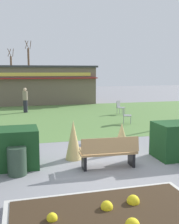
# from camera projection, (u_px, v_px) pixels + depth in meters

# --- Properties ---
(ground_plane) EXTENTS (80.00, 80.00, 0.00)m
(ground_plane) POSITION_uv_depth(u_px,v_px,m) (115.00, 164.00, 8.40)
(ground_plane) COLOR gray
(lawn_patch) EXTENTS (36.00, 12.00, 0.01)m
(lawn_patch) POSITION_uv_depth(u_px,v_px,m) (65.00, 117.00, 17.06)
(lawn_patch) COLOR #5B8442
(lawn_patch) RESTS_ON ground_plane
(flower_bed) EXTENTS (3.93, 2.23, 0.32)m
(flower_bed) POSITION_uv_depth(u_px,v_px,m) (110.00, 218.00, 5.17)
(flower_bed) COLOR beige
(flower_bed) RESTS_ON ground_plane
(park_bench) EXTENTS (1.72, 0.60, 0.95)m
(park_bench) POSITION_uv_depth(u_px,v_px,m) (109.00, 152.00, 8.01)
(park_bench) COLOR tan
(park_bench) RESTS_ON ground_plane
(ornamental_grass_behind_left) EXTENTS (0.52, 0.52, 1.28)m
(ornamental_grass_behind_left) POSITION_uv_depth(u_px,v_px,m) (73.00, 140.00, 8.81)
(ornamental_grass_behind_left) COLOR tan
(ornamental_grass_behind_left) RESTS_ON ground_plane
(ornamental_grass_behind_right) EXTENTS (0.59, 0.59, 1.04)m
(ornamental_grass_behind_right) POSITION_uv_depth(u_px,v_px,m) (122.00, 137.00, 9.61)
(ornamental_grass_behind_right) COLOR tan
(ornamental_grass_behind_right) RESTS_ON ground_plane
(trash_bin) EXTENTS (0.52, 0.52, 0.78)m
(trash_bin) POSITION_uv_depth(u_px,v_px,m) (17.00, 161.00, 7.49)
(trash_bin) COLOR #2D4233
(trash_bin) RESTS_ON ground_plane
(food_kiosk) EXTENTS (9.91, 4.39, 3.26)m
(food_kiosk) POSITION_uv_depth(u_px,v_px,m) (37.00, 84.00, 24.02)
(food_kiosk) COLOR #6B5B4C
(food_kiosk) RESTS_ON ground_plane
(cafe_chair_west) EXTENTS (0.58, 0.58, 0.89)m
(cafe_chair_west) POSITION_uv_depth(u_px,v_px,m) (126.00, 114.00, 14.74)
(cafe_chair_west) COLOR gray
(cafe_chair_west) RESTS_ON ground_plane
(cafe_chair_east) EXTENTS (0.62, 0.62, 0.89)m
(cafe_chair_east) POSITION_uv_depth(u_px,v_px,m) (120.00, 106.00, 17.93)
(cafe_chair_east) COLOR gray
(cafe_chair_east) RESTS_ON ground_plane
(person_strolling) EXTENTS (0.34, 0.34, 1.69)m
(person_strolling) POSITION_uv_depth(u_px,v_px,m) (25.00, 100.00, 18.64)
(person_strolling) COLOR #23232D
(person_strolling) RESTS_ON ground_plane
(parked_car_west_slot) EXTENTS (4.27, 2.20, 1.20)m
(parked_car_west_slot) POSITION_uv_depth(u_px,v_px,m) (9.00, 90.00, 31.88)
(parked_car_west_slot) COLOR #B7BABF
(parked_car_west_slot) RESTS_ON ground_plane
(parked_car_center_slot) EXTENTS (4.36, 2.38, 1.20)m
(parked_car_center_slot) POSITION_uv_depth(u_px,v_px,m) (54.00, 89.00, 33.21)
(parked_car_center_slot) COLOR maroon
(parked_car_center_slot) RESTS_ON ground_plane
(tree_right_bg) EXTENTS (0.91, 0.96, 5.92)m
(tree_right_bg) POSITION_uv_depth(u_px,v_px,m) (11.00, 72.00, 39.19)
(tree_right_bg) COLOR brown
(tree_right_bg) RESTS_ON ground_plane
(tree_center_bg) EXTENTS (0.91, 0.96, 6.95)m
(tree_center_bg) POSITION_uv_depth(u_px,v_px,m) (29.00, 69.00, 38.26)
(tree_center_bg) COLOR brown
(tree_center_bg) RESTS_ON ground_plane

